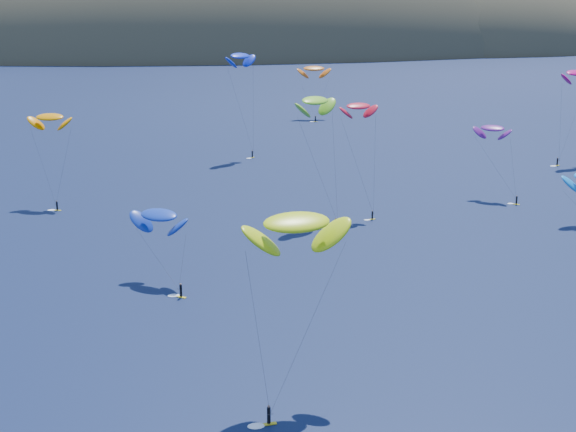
% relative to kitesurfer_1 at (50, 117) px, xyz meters
% --- Properties ---
extents(island, '(730.00, 300.00, 210.00)m').
position_rel_kitesurfer_1_xyz_m(island, '(87.75, 433.35, -28.47)').
color(island, '#3D3526').
rests_on(island, ground).
extents(kitesurfer_1, '(9.72, 11.13, 20.25)m').
position_rel_kitesurfer_1_xyz_m(kitesurfer_1, '(0.00, 0.00, 0.00)').
color(kitesurfer_1, gold).
rests_on(kitesurfer_1, ground).
extents(kitesurfer_2, '(12.00, 11.81, 22.47)m').
position_rel_kitesurfer_1_xyz_m(kitesurfer_2, '(36.38, -86.47, 1.53)').
color(kitesurfer_2, gold).
rests_on(kitesurfer_2, ground).
extents(kitesurfer_3, '(10.59, 14.51, 25.48)m').
position_rel_kitesurfer_1_xyz_m(kitesurfer_3, '(51.16, -19.70, 4.96)').
color(kitesurfer_3, gold).
rests_on(kitesurfer_3, ground).
extents(kitesurfer_4, '(10.34, 9.81, 28.72)m').
position_rel_kitesurfer_1_xyz_m(kitesurfer_4, '(43.09, 40.82, 8.22)').
color(kitesurfer_4, gold).
rests_on(kitesurfer_4, ground).
extents(kitesurfer_6, '(8.32, 12.95, 16.69)m').
position_rel_kitesurfer_1_xyz_m(kitesurfer_6, '(91.45, -8.92, -3.24)').
color(kitesurfer_6, gold).
rests_on(kitesurfer_6, ground).
extents(kitesurfer_8, '(11.35, 9.53, 24.95)m').
position_rel_kitesurfer_1_xyz_m(kitesurfer_8, '(125.27, 20.92, 4.60)').
color(kitesurfer_8, gold).
rests_on(kitesurfer_8, ground).
extents(kitesurfer_9, '(8.28, 8.93, 23.32)m').
position_rel_kitesurfer_1_xyz_m(kitesurfer_9, '(60.11, -17.47, 3.39)').
color(kitesurfer_9, gold).
rests_on(kitesurfer_9, ground).
extents(kitesurfer_10, '(10.53, 13.93, 12.90)m').
position_rel_kitesurfer_1_xyz_m(kitesurfer_10, '(21.48, -49.39, -7.57)').
color(kitesurfer_10, gold).
rests_on(kitesurfer_10, ground).
extents(kitesurfer_11, '(11.16, 13.39, 19.40)m').
position_rel_kitesurfer_1_xyz_m(kitesurfer_11, '(73.77, 100.13, -1.38)').
color(kitesurfer_11, gold).
rests_on(kitesurfer_11, ground).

